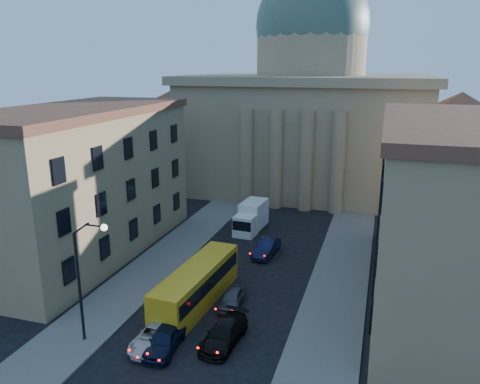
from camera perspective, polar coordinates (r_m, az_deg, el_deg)
The scene contains 13 objects.
sidewalk_left at distance 43.60m, azimuth -11.85°, elevation -10.16°, with size 5.00×60.00×0.15m, color #625F5A.
sidewalk_right at distance 38.95m, azimuth 11.30°, elevation -13.39°, with size 5.00×60.00×0.15m, color #625F5A.
church at distance 72.81m, azimuth 8.33°, elevation 9.88°, with size 68.02×28.76×36.60m.
building_left at distance 48.79m, azimuth -18.84°, elevation 1.26°, with size 11.60×26.60×14.70m.
building_right at distance 40.15m, azimuth 24.64°, elevation -2.26°, with size 11.60×26.60×14.70m.
street_lamp at distance 33.07m, azimuth -18.41°, elevation -9.24°, with size 2.62×0.44×8.83m.
car_left_near at distance 33.27m, azimuth -9.14°, elevation -17.27°, with size 1.84×4.57×1.56m, color black.
car_left_mid at distance 33.90m, azimuth -10.20°, elevation -16.81°, with size 2.32×5.02×1.40m, color silver.
car_right_mid at distance 33.54m, azimuth -1.96°, elevation -16.85°, with size 2.08×5.12×1.49m, color black.
car_right_far at distance 37.96m, azimuth -0.98°, elevation -12.83°, with size 1.62×4.02×1.37m, color #47474B.
car_right_distant at distance 47.34m, azimuth 3.24°, elevation -6.78°, with size 1.68×4.81×1.59m, color black.
city_bus at distance 38.00m, azimuth -5.29°, elevation -11.14°, with size 3.31×11.37×3.16m.
box_truck at distance 53.83m, azimuth 1.37°, elevation -3.14°, with size 2.77×6.09×3.26m.
Camera 1 is at (11.30, -16.14, 18.60)m, focal length 35.00 mm.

